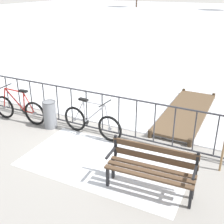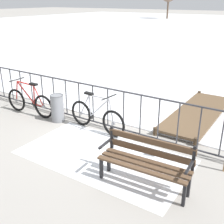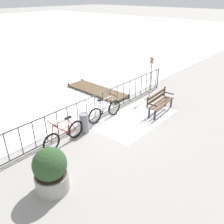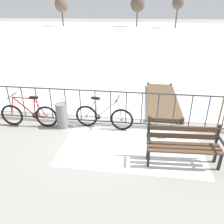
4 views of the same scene
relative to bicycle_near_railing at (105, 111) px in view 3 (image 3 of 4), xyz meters
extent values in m
plane|color=#9E9991|center=(-0.07, 0.26, -0.37)|extent=(160.00, 160.00, 0.00)
cube|color=white|center=(0.86, -0.94, -0.36)|extent=(3.51, 1.90, 0.01)
cylinder|color=#38383D|center=(-0.07, 0.26, 0.68)|extent=(9.00, 0.04, 0.04)
cylinder|color=#38383D|center=(-0.07, 0.26, -0.29)|extent=(9.00, 0.04, 0.04)
cylinder|color=#38383D|center=(4.43, 0.26, 0.16)|extent=(0.06, 0.06, 1.05)
cylinder|color=#38383D|center=(-3.93, 0.26, 0.20)|extent=(0.03, 0.03, 0.97)
cylinder|color=#38383D|center=(-3.48, 0.26, 0.20)|extent=(0.03, 0.03, 0.97)
cylinder|color=#38383D|center=(-3.02, 0.26, 0.20)|extent=(0.03, 0.03, 0.97)
cylinder|color=#38383D|center=(-2.57, 0.26, 0.20)|extent=(0.03, 0.03, 0.97)
cylinder|color=#38383D|center=(-2.11, 0.26, 0.20)|extent=(0.03, 0.03, 0.97)
cylinder|color=#38383D|center=(-1.66, 0.26, 0.20)|extent=(0.03, 0.03, 0.97)
cylinder|color=#38383D|center=(-1.20, 0.26, 0.20)|extent=(0.03, 0.03, 0.97)
cylinder|color=#38383D|center=(-0.75, 0.26, 0.20)|extent=(0.03, 0.03, 0.97)
cylinder|color=#38383D|center=(-0.29, 0.26, 0.20)|extent=(0.03, 0.03, 0.97)
cylinder|color=#38383D|center=(0.16, 0.26, 0.20)|extent=(0.03, 0.03, 0.97)
cylinder|color=#38383D|center=(0.62, 0.26, 0.20)|extent=(0.03, 0.03, 0.97)
cylinder|color=#38383D|center=(1.07, 0.26, 0.20)|extent=(0.03, 0.03, 0.97)
cylinder|color=#38383D|center=(1.53, 0.26, 0.20)|extent=(0.03, 0.03, 0.97)
cylinder|color=#38383D|center=(1.98, 0.26, 0.20)|extent=(0.03, 0.03, 0.97)
cylinder|color=#38383D|center=(2.44, 0.26, 0.20)|extent=(0.03, 0.03, 0.97)
cylinder|color=#38383D|center=(2.89, 0.26, 0.20)|extent=(0.03, 0.03, 0.97)
cylinder|color=#38383D|center=(3.35, 0.26, 0.20)|extent=(0.03, 0.03, 0.97)
cylinder|color=#38383D|center=(3.80, 0.26, 0.20)|extent=(0.03, 0.03, 0.97)
cylinder|color=#38383D|center=(4.25, 0.26, 0.20)|extent=(0.03, 0.03, 0.97)
torus|color=black|center=(-0.52, 0.04, -0.04)|extent=(0.66, 0.12, 0.66)
cylinder|color=gray|center=(-0.52, 0.04, -0.04)|extent=(0.08, 0.07, 0.08)
torus|color=black|center=(0.53, -0.05, -0.04)|extent=(0.66, 0.12, 0.66)
cylinder|color=gray|center=(0.53, -0.05, -0.04)|extent=(0.08, 0.07, 0.08)
cylinder|color=#B2B2B7|center=(-0.21, 0.02, 0.25)|extent=(0.08, 0.04, 0.53)
cylinder|color=#B2B2B7|center=(0.11, -0.01, 0.26)|extent=(0.61, 0.09, 0.59)
cylinder|color=#B2B2B7|center=(0.09, -0.01, 0.53)|extent=(0.63, 0.09, 0.07)
cylinder|color=#B2B2B7|center=(-0.35, 0.03, -0.03)|extent=(0.34, 0.06, 0.05)
cylinder|color=#B2B2B7|center=(-0.37, 0.03, 0.24)|extent=(0.32, 0.06, 0.56)
cylinder|color=#B2B2B7|center=(0.46, -0.04, 0.25)|extent=(0.16, 0.05, 0.59)
cube|color=black|center=(-0.23, 0.02, 0.55)|extent=(0.25, 0.12, 0.05)
cylinder|color=black|center=(0.40, -0.03, 0.59)|extent=(0.07, 0.52, 0.03)
cylinder|color=black|center=(-0.18, 0.02, -0.02)|extent=(0.18, 0.04, 0.18)
torus|color=black|center=(-1.67, -0.16, -0.04)|extent=(0.66, 0.09, 0.66)
cylinder|color=gray|center=(-1.67, -0.16, -0.04)|extent=(0.08, 0.06, 0.08)
torus|color=black|center=(-2.72, -0.20, -0.04)|extent=(0.66, 0.09, 0.66)
cylinder|color=gray|center=(-2.72, -0.20, -0.04)|extent=(0.08, 0.06, 0.08)
cylinder|color=red|center=(-1.98, -0.17, 0.25)|extent=(0.08, 0.04, 0.53)
cylinder|color=red|center=(-2.30, -0.18, 0.26)|extent=(0.61, 0.06, 0.59)
cylinder|color=red|center=(-2.28, -0.18, 0.53)|extent=(0.63, 0.06, 0.07)
cylinder|color=red|center=(-1.84, -0.16, -0.03)|extent=(0.34, 0.04, 0.05)
cylinder|color=red|center=(-1.81, -0.16, 0.24)|extent=(0.32, 0.04, 0.56)
cylinder|color=red|center=(-2.65, -0.20, 0.25)|extent=(0.16, 0.04, 0.59)
cube|color=black|center=(-1.96, -0.17, 0.55)|extent=(0.24, 0.11, 0.05)
cylinder|color=black|center=(-2.59, -0.20, 0.59)|extent=(0.05, 0.52, 0.03)
cylinder|color=black|center=(-2.00, -0.17, -0.02)|extent=(0.18, 0.03, 0.18)
cube|color=brown|center=(2.01, -1.24, 0.07)|extent=(1.60, 0.20, 0.04)
cube|color=brown|center=(2.01, -1.40, 0.07)|extent=(1.60, 0.20, 0.04)
cube|color=brown|center=(2.02, -1.55, 0.07)|extent=(1.60, 0.20, 0.04)
cube|color=brown|center=(2.00, -1.15, 0.21)|extent=(1.60, 0.15, 0.12)
cube|color=brown|center=(2.00, -1.15, 0.41)|extent=(1.60, 0.15, 0.12)
cube|color=black|center=(2.78, -1.48, -0.15)|extent=(0.05, 0.06, 0.44)
cube|color=black|center=(2.77, -1.22, -0.15)|extent=(0.05, 0.06, 0.44)
cube|color=black|center=(2.76, -1.10, 0.30)|extent=(0.05, 0.05, 0.45)
cube|color=black|center=(2.77, -1.35, 0.27)|extent=(0.06, 0.40, 0.04)
cube|color=black|center=(1.26, -1.58, -0.15)|extent=(0.05, 0.06, 0.44)
cube|color=black|center=(1.25, -1.31, -0.15)|extent=(0.05, 0.06, 0.44)
cube|color=black|center=(1.24, -1.19, 0.30)|extent=(0.05, 0.05, 0.45)
cube|color=black|center=(1.26, -1.44, 0.27)|extent=(0.06, 0.40, 0.04)
cylinder|color=#9E9B96|center=(-3.68, -1.58, -0.12)|extent=(0.86, 0.86, 0.50)
cylinder|color=#38281E|center=(-3.68, -1.58, 0.14)|extent=(0.79, 0.79, 0.02)
sphere|color=#2D4C28|center=(-3.68, -1.58, 0.46)|extent=(0.86, 0.86, 0.86)
cylinder|color=gray|center=(-1.21, -0.09, -0.01)|extent=(0.34, 0.34, 0.72)
torus|color=#494A4E|center=(-1.21, -0.09, 0.35)|extent=(0.35, 0.35, 0.02)
cylinder|color=#937047|center=(3.09, -0.12, 0.48)|extent=(0.04, 0.04, 1.70)
cube|color=#937047|center=(3.09, -0.12, 1.47)|extent=(0.03, 0.16, 0.28)
cube|color=brown|center=(1.83, 2.26, -0.25)|extent=(1.10, 3.40, 0.06)
cylinder|color=#433323|center=(1.33, 0.56, -0.27)|extent=(0.10, 0.10, 0.20)
cylinder|color=#433323|center=(2.32, 0.56, -0.27)|extent=(0.10, 0.10, 0.20)
cylinder|color=#433323|center=(1.33, 3.96, -0.27)|extent=(0.10, 0.10, 0.20)
cylinder|color=#433323|center=(2.32, 3.96, -0.27)|extent=(0.10, 0.10, 0.20)
camera|label=1|loc=(3.32, -5.49, 3.13)|focal=46.29mm
camera|label=2|loc=(3.82, -5.10, 2.68)|focal=45.22mm
camera|label=3|loc=(-6.02, -5.69, 4.21)|focal=36.98mm
camera|label=4|loc=(1.00, -5.54, 2.80)|focal=35.02mm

